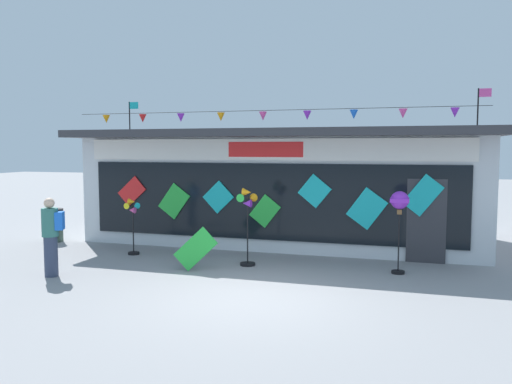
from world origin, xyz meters
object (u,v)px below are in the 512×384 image
object	(u,v)px
wind_spinner_left	(247,213)
person_near_camera	(51,235)
display_kite_on_ground	(196,249)
wind_spinner_center_left	(400,205)
wind_spinner_far_left	(132,217)
trash_bin	(54,225)
kite_shop_building	(286,185)

from	to	relation	value
wind_spinner_left	person_near_camera	xyz separation A→B (m)	(-3.68, -2.14, -0.35)
person_near_camera	display_kite_on_ground	bearing A→B (deg)	90.35
wind_spinner_center_left	person_near_camera	distance (m)	7.47
wind_spinner_center_left	wind_spinner_far_left	bearing A→B (deg)	179.29
wind_spinner_far_left	person_near_camera	xyz separation A→B (m)	(-0.50, -2.46, -0.07)
display_kite_on_ground	trash_bin	bearing A→B (deg)	158.68
wind_spinner_left	person_near_camera	size ratio (longest dim) A/B	1.08
wind_spinner_far_left	trash_bin	bearing A→B (deg)	162.87
wind_spinner_center_left	wind_spinner_left	bearing A→B (deg)	-175.89
person_near_camera	display_kite_on_ground	xyz separation A→B (m)	(2.73, 1.33, -0.40)
wind_spinner_left	trash_bin	bearing A→B (deg)	168.43
wind_spinner_center_left	person_near_camera	world-z (taller)	wind_spinner_center_left
person_near_camera	wind_spinner_center_left	bearing A→B (deg)	82.98
wind_spinner_left	wind_spinner_far_left	bearing A→B (deg)	174.17
kite_shop_building	wind_spinner_center_left	bearing A→B (deg)	-45.90
kite_shop_building	person_near_camera	distance (m)	6.96
wind_spinner_left	display_kite_on_ground	bearing A→B (deg)	-139.55
display_kite_on_ground	wind_spinner_center_left	bearing A→B (deg)	13.64
wind_spinner_far_left	kite_shop_building	bearing A→B (deg)	46.73
wind_spinner_center_left	display_kite_on_ground	bearing A→B (deg)	-166.36
wind_spinner_center_left	display_kite_on_ground	xyz separation A→B (m)	(-4.32, -1.05, -1.00)
kite_shop_building	person_near_camera	world-z (taller)	kite_shop_building
wind_spinner_left	trash_bin	world-z (taller)	wind_spinner_left
wind_spinner_left	trash_bin	size ratio (longest dim) A/B	1.88
trash_bin	display_kite_on_ground	bearing A→B (deg)	-21.32
trash_bin	display_kite_on_ground	distance (m)	5.78
trash_bin	wind_spinner_left	bearing A→B (deg)	-11.57
person_near_camera	trash_bin	world-z (taller)	person_near_camera
wind_spinner_far_left	display_kite_on_ground	bearing A→B (deg)	-26.82
display_kite_on_ground	wind_spinner_left	bearing A→B (deg)	40.45
wind_spinner_left	wind_spinner_center_left	distance (m)	3.39
kite_shop_building	wind_spinner_left	world-z (taller)	kite_shop_building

